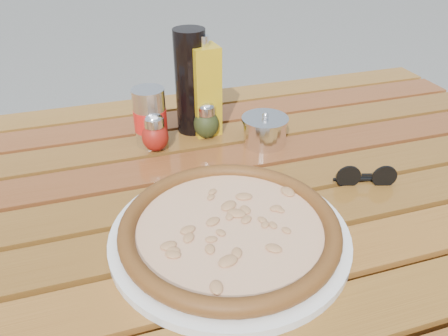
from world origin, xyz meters
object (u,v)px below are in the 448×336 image
object	(u,v)px
oregano_shaker	(206,120)
soda_can	(150,118)
pizza	(230,227)
olive_oil_cruet	(205,90)
dark_bottle	(191,82)
parmesan_tin	(265,130)
pepper_shaker	(155,133)
sunglasses	(366,177)
table	(227,221)
plate	(230,235)

from	to	relation	value
oregano_shaker	soda_can	size ratio (longest dim) A/B	0.68
pizza	olive_oil_cruet	distance (m)	0.36
dark_bottle	pizza	bearing A→B (deg)	-95.52
dark_bottle	parmesan_tin	xyz separation A→B (m)	(0.13, -0.11, -0.08)
pepper_shaker	parmesan_tin	bearing A→B (deg)	-10.69
oregano_shaker	olive_oil_cruet	distance (m)	0.06
pizza	sunglasses	bearing A→B (deg)	13.34
sunglasses	dark_bottle	bearing A→B (deg)	145.80
soda_can	parmesan_tin	xyz separation A→B (m)	(0.22, -0.07, -0.03)
soda_can	oregano_shaker	bearing A→B (deg)	-3.21
table	pizza	world-z (taller)	pizza
pizza	sunglasses	size ratio (longest dim) A/B	3.39
pizza	dark_bottle	world-z (taller)	dark_bottle
table	pizza	distance (m)	0.17
soda_can	olive_oil_cruet	size ratio (longest dim) A/B	0.57
table	soda_can	xyz separation A→B (m)	(-0.10, 0.20, 0.13)
oregano_shaker	pizza	bearing A→B (deg)	-99.63
pepper_shaker	pizza	bearing A→B (deg)	-79.24
olive_oil_cruet	table	bearing A→B (deg)	-95.66
pizza	pepper_shaker	xyz separation A→B (m)	(-0.06, 0.30, 0.02)
table	oregano_shaker	bearing A→B (deg)	85.05
plate	dark_bottle	world-z (taller)	dark_bottle
pizza	parmesan_tin	xyz separation A→B (m)	(0.16, 0.26, 0.01)
soda_can	plate	bearing A→B (deg)	-79.79
pepper_shaker	parmesan_tin	distance (m)	0.22
plate	pepper_shaker	bearing A→B (deg)	100.76
pizza	dark_bottle	xyz separation A→B (m)	(0.04, 0.37, 0.09)
pizza	olive_oil_cruet	bearing A→B (deg)	80.23
plate	olive_oil_cruet	xyz separation A→B (m)	(0.06, 0.35, 0.09)
table	dark_bottle	distance (m)	0.30
pizza	oregano_shaker	size ratio (longest dim) A/B	4.57
pepper_shaker	olive_oil_cruet	distance (m)	0.14
olive_oil_cruet	oregano_shaker	bearing A→B (deg)	-101.80
table	dark_bottle	xyz separation A→B (m)	(-0.00, 0.24, 0.19)
oregano_shaker	sunglasses	bearing A→B (deg)	-49.72
parmesan_tin	dark_bottle	bearing A→B (deg)	139.56
table	soda_can	world-z (taller)	soda_can
plate	pizza	bearing A→B (deg)	-45.00
oregano_shaker	parmesan_tin	xyz separation A→B (m)	(0.11, -0.07, -0.01)
pepper_shaker	oregano_shaker	world-z (taller)	same
pepper_shaker	olive_oil_cruet	size ratio (longest dim) A/B	0.39
oregano_shaker	dark_bottle	distance (m)	0.09
plate	olive_oil_cruet	world-z (taller)	olive_oil_cruet
table	oregano_shaker	distance (m)	0.23
oregano_shaker	parmesan_tin	bearing A→B (deg)	-31.48
sunglasses	plate	bearing A→B (deg)	-149.33
plate	sunglasses	bearing A→B (deg)	13.34
dark_bottle	oregano_shaker	bearing A→B (deg)	-64.96
table	pepper_shaker	size ratio (longest dim) A/B	17.07
table	pizza	bearing A→B (deg)	-106.55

